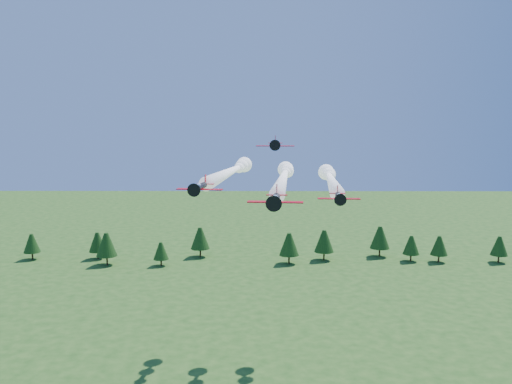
{
  "coord_description": "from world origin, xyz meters",
  "views": [
    {
      "loc": [
        -1.76,
        -93.89,
        53.44
      ],
      "look_at": [
        -2.36,
        0.0,
        40.53
      ],
      "focal_mm": 40.0,
      "sensor_mm": 36.0,
      "label": 1
    }
  ],
  "objects_px": {
    "plane_left": "(232,171)",
    "plane_right": "(330,179)",
    "plane_slot": "(275,144)",
    "plane_lead": "(284,177)"
  },
  "relations": [
    {
      "from": "plane_lead",
      "to": "plane_slot",
      "type": "relative_size",
      "value": 7.41
    },
    {
      "from": "plane_right",
      "to": "plane_lead",
      "type": "bearing_deg",
      "value": -154.11
    },
    {
      "from": "plane_right",
      "to": "plane_slot",
      "type": "bearing_deg",
      "value": -122.55
    },
    {
      "from": "plane_left",
      "to": "plane_slot",
      "type": "distance_m",
      "value": 22.47
    },
    {
      "from": "plane_lead",
      "to": "plane_left",
      "type": "distance_m",
      "value": 13.1
    },
    {
      "from": "plane_left",
      "to": "plane_right",
      "type": "relative_size",
      "value": 1.06
    },
    {
      "from": "plane_lead",
      "to": "plane_slot",
      "type": "height_order",
      "value": "plane_slot"
    },
    {
      "from": "plane_right",
      "to": "plane_slot",
      "type": "xyz_separation_m",
      "value": [
        -11.99,
        -16.17,
        8.0
      ]
    },
    {
      "from": "plane_right",
      "to": "plane_left",
      "type": "bearing_deg",
      "value": 174.63
    },
    {
      "from": "plane_lead",
      "to": "plane_right",
      "type": "xyz_separation_m",
      "value": [
        9.9,
        3.98,
        -0.77
      ]
    }
  ]
}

